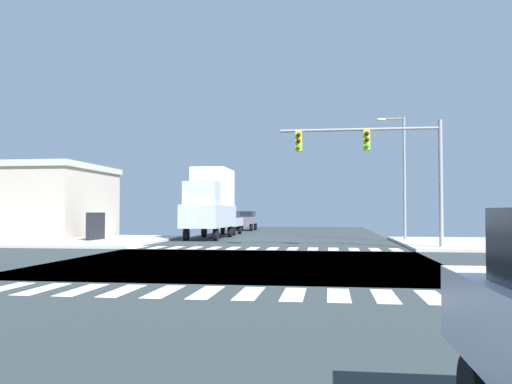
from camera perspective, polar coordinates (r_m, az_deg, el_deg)
ground at (r=19.63m, az=-1.18°, el=-7.59°), size 90.00×90.00×0.05m
sidewalk_corner_ne at (r=32.89m, az=25.50°, el=-5.00°), size 12.00×12.00×0.14m
sidewalk_corner_nw at (r=35.22m, az=-19.39°, el=-4.88°), size 12.00×12.00×0.14m
crosswalk_near at (r=12.58m, az=-7.61°, el=-10.54°), size 13.50×2.00×0.01m
crosswalk_far at (r=26.87m, az=0.74°, el=-6.05°), size 13.50×2.00×0.01m
traffic_signal_mast at (r=27.28m, az=12.62°, el=4.05°), size 7.99×0.55×6.37m
street_lamp at (r=34.51m, az=15.15°, el=2.66°), size 1.78×0.32×7.78m
bank_building at (r=40.61m, az=-25.07°, el=-0.98°), size 14.65×8.70×5.00m
sedan_leading_3 at (r=42.92m, az=-3.01°, el=-3.08°), size 1.80×4.30×1.88m
box_truck_outer_1 at (r=36.62m, az=-4.90°, el=-0.98°), size 2.40×7.20×4.85m
sedan_inner_5 at (r=52.27m, az=-1.06°, el=-2.91°), size 1.80×4.30×1.88m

